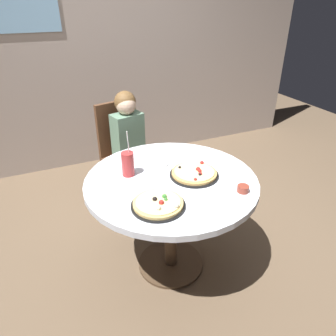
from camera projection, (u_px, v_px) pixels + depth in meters
ground_plane at (171, 263)px, 2.35m from camera, size 8.00×8.00×0.00m
wall_with_window at (92, 31)px, 3.22m from camera, size 5.20×0.14×2.90m
dining_table at (171, 193)px, 2.04m from camera, size 1.10×1.10×0.75m
chair_wooden at (123, 148)px, 2.91m from camera, size 0.48×0.48×0.95m
diner_child at (134, 159)px, 2.80m from camera, size 0.33×0.43×1.08m
pizza_veggie at (194, 173)px, 2.01m from camera, size 0.32×0.32×0.05m
pizza_cheese at (158, 204)px, 1.71m from camera, size 0.30×0.30×0.05m
soda_cup at (128, 164)px, 1.99m from camera, size 0.08×0.08×0.31m
sauce_bowl at (243, 189)px, 1.84m from camera, size 0.07×0.07×0.04m
plate_small at (155, 164)px, 2.15m from camera, size 0.18×0.18×0.01m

